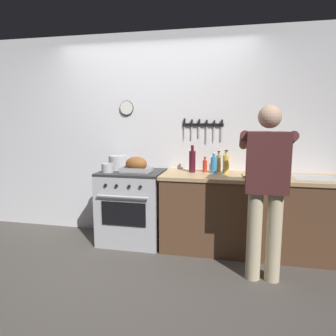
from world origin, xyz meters
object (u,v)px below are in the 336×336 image
object	(u,v)px
roasting_pan	(136,165)
cutting_board	(259,176)
stock_pot	(118,163)
bottle_vinegar	(219,163)
bottle_soy_sauce	(267,168)
person_cook	(266,182)
stove	(132,207)
bottle_dish_soap	(214,164)
bottle_hot_sauce	(205,166)
bottle_cooking_oil	(226,164)
bottle_wine_red	(192,161)
saucepan	(108,168)

from	to	relation	value
roasting_pan	cutting_board	size ratio (longest dim) A/B	0.98
stock_pot	bottle_vinegar	world-z (taller)	bottle_vinegar
bottle_vinegar	bottle_soy_sauce	distance (m)	0.57
person_cook	bottle_soy_sauce	world-z (taller)	person_cook
stove	bottle_vinegar	bearing A→B (deg)	11.96
bottle_dish_soap	person_cook	bearing A→B (deg)	-52.99
person_cook	bottle_hot_sauce	xyz separation A→B (m)	(-0.65, 0.76, 0.02)
bottle_cooking_oil	bottle_wine_red	size ratio (longest dim) A/B	0.85
person_cook	bottle_vinegar	size ratio (longest dim) A/B	6.68
person_cook	stove	bearing A→B (deg)	78.14
bottle_vinegar	bottle_soy_sauce	xyz separation A→B (m)	(0.56, -0.09, -0.03)
bottle_wine_red	person_cook	bearing A→B (deg)	-41.89
saucepan	cutting_board	distance (m)	1.76
cutting_board	bottle_dish_soap	world-z (taller)	bottle_dish_soap
roasting_pan	bottle_wine_red	bearing A→B (deg)	14.26
saucepan	bottle_dish_soap	xyz separation A→B (m)	(1.24, 0.24, 0.05)
cutting_board	stove	bearing A→B (deg)	178.11
bottle_hot_sauce	bottle_soy_sauce	world-z (taller)	bottle_soy_sauce
stock_pot	bottle_soy_sauce	bearing A→B (deg)	1.40
bottle_dish_soap	bottle_hot_sauce	xyz separation A→B (m)	(-0.11, 0.04, -0.03)
bottle_wine_red	bottle_hot_sauce	bearing A→B (deg)	17.19
roasting_pan	stock_pot	world-z (taller)	roasting_pan
bottle_soy_sauce	stock_pot	bearing A→B (deg)	-178.60
roasting_pan	stock_pot	bearing A→B (deg)	151.49
stove	bottle_soy_sauce	world-z (taller)	bottle_soy_sauce
stock_pot	bottle_dish_soap	xyz separation A→B (m)	(1.20, 0.01, 0.01)
bottle_soy_sauce	bottle_cooking_oil	bearing A→B (deg)	-175.76
cutting_board	bottle_cooking_oil	distance (m)	0.41
stock_pot	bottle_hot_sauce	size ratio (longest dim) A/B	1.25
person_cook	roasting_pan	xyz separation A→B (m)	(-1.44, 0.55, 0.04)
bottle_vinegar	bottle_soy_sauce	bearing A→B (deg)	-9.36
stock_pot	bottle_soy_sauce	distance (m)	1.81
bottle_cooking_oil	person_cook	bearing A→B (deg)	-61.13
bottle_dish_soap	bottle_cooking_oil	distance (m)	0.14
bottle_soy_sauce	cutting_board	bearing A→B (deg)	-118.13
person_cook	bottle_cooking_oil	bearing A→B (deg)	39.19
bottle_hot_sauce	bottle_soy_sauce	size ratio (longest dim) A/B	0.98
bottle_hot_sauce	bottle_wine_red	world-z (taller)	bottle_wine_red
stove	cutting_board	xyz separation A→B (m)	(1.51, -0.05, 0.46)
bottle_hot_sauce	cutting_board	bearing A→B (deg)	-16.41
roasting_pan	stock_pot	xyz separation A→B (m)	(-0.29, 0.16, 0.00)
saucepan	bottle_dish_soap	distance (m)	1.27
stove	bottle_wine_red	bearing A→B (deg)	6.86
stock_pot	bottle_cooking_oil	distance (m)	1.34
person_cook	bottle_wine_red	size ratio (longest dim) A/B	5.13
bottle_vinegar	bottle_soy_sauce	size ratio (longest dim) A/B	1.33
bottle_wine_red	saucepan	bearing A→B (deg)	-166.64
saucepan	bottle_dish_soap	size ratio (longest dim) A/B	0.58
roasting_pan	bottle_vinegar	distance (m)	1.00
person_cook	bottle_dish_soap	xyz separation A→B (m)	(-0.54, 0.71, 0.05)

